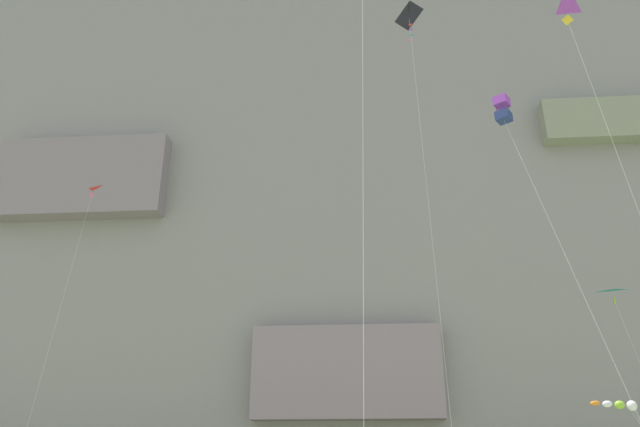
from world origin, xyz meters
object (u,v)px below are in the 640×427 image
object	(u,v)px
kite_delta_low_center	(616,299)
kite_delta_low_left	(84,207)
kite_box_mid_center	(503,110)
kite_diamond_mid_left	(411,31)
kite_delta_far_right	(562,33)
kite_windsock_high_left	(621,405)

from	to	relation	value
kite_delta_low_center	kite_delta_low_left	bearing A→B (deg)	-168.76
kite_box_mid_center	kite_delta_low_center	bearing A→B (deg)	59.28
kite_diamond_mid_left	kite_delta_low_left	xyz separation A→B (m)	(-23.47, 9.18, -6.97)
kite_delta_far_right	kite_delta_low_center	bearing A→B (deg)	67.78
kite_delta_low_left	kite_delta_far_right	xyz separation A→B (m)	(28.93, -17.76, -0.74)
kite_delta_low_center	kite_diamond_mid_left	size ratio (longest dim) A/B	0.52
kite_windsock_high_left	kite_delta_low_left	world-z (taller)	kite_delta_low_left
kite_diamond_mid_left	kite_delta_low_center	bearing A→B (deg)	46.91
kite_box_mid_center	kite_delta_far_right	size ratio (longest dim) A/B	0.99
kite_delta_low_left	kite_box_mid_center	bearing A→B (deg)	-23.66
kite_windsock_high_left	kite_diamond_mid_left	distance (m)	27.59
kite_box_mid_center	kite_delta_low_left	distance (m)	30.10
kite_box_mid_center	kite_delta_low_left	world-z (taller)	kite_delta_low_left
kite_windsock_high_left	kite_delta_far_right	xyz separation A→B (m)	(-7.67, -21.16, 13.05)
kite_diamond_mid_left	kite_delta_far_right	world-z (taller)	kite_diamond_mid_left
kite_windsock_high_left	kite_delta_low_left	distance (m)	39.25
kite_box_mid_center	kite_delta_far_right	world-z (taller)	kite_delta_far_right
kite_delta_far_right	kite_delta_low_left	bearing A→B (deg)	148.45
kite_diamond_mid_left	kite_delta_far_right	distance (m)	12.76
kite_delta_low_center	kite_diamond_mid_left	bearing A→B (deg)	-133.09
kite_delta_low_left	kite_delta_far_right	size ratio (longest dim) A/B	1.06
kite_diamond_mid_left	kite_delta_far_right	xyz separation A→B (m)	(5.45, -8.58, -7.70)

